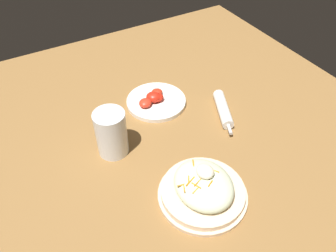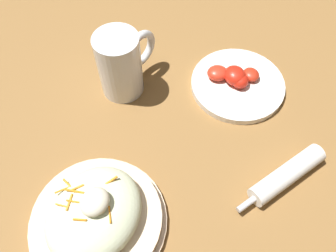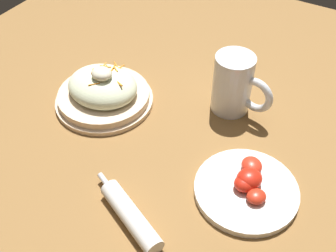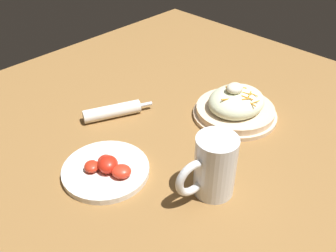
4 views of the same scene
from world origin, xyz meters
The scene contains 5 objects.
ground_plane centered at (0.00, 0.00, 0.00)m, with size 1.43×1.43×0.00m, color olive.
salad_plate centered at (-0.20, 0.00, 0.03)m, with size 0.23×0.23×0.10m.
beer_mug centered at (0.07, 0.13, 0.06)m, with size 0.14×0.09×0.14m.
napkin_roll centered at (0.04, -0.24, 0.02)m, with size 0.18×0.10×0.04m.
tomato_plate centered at (0.19, -0.07, 0.01)m, with size 0.20×0.20×0.05m.
Camera 2 is at (-0.28, -0.19, 0.57)m, focal length 36.35 mm.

